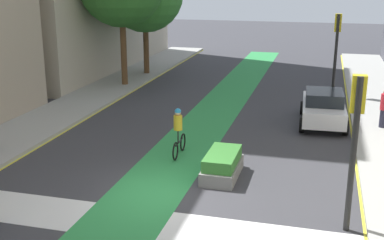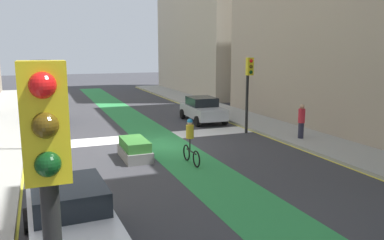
{
  "view_description": "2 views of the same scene",
  "coord_description": "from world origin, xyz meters",
  "px_view_note": "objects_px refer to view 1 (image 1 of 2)",
  "views": [
    {
      "loc": [
        4.59,
        -13.32,
        6.49
      ],
      "look_at": [
        -0.07,
        4.03,
        1.22
      ],
      "focal_mm": 46.36,
      "sensor_mm": 36.0,
      "label": 1
    },
    {
      "loc": [
        5.2,
        17.71,
        4.6
      ],
      "look_at": [
        -1.04,
        1.84,
        1.51
      ],
      "focal_mm": 36.49,
      "sensor_mm": 36.0,
      "label": 2
    }
  ],
  "objects_px": {
    "traffic_signal_near_right": "(356,124)",
    "median_planter": "(222,165)",
    "traffic_signal_far_right": "(337,40)",
    "car_white_right_far": "(323,107)",
    "cyclist_in_lane": "(178,131)",
    "pedestrian_sidewalk_right_a": "(384,108)"
  },
  "relations": [
    {
      "from": "cyclist_in_lane",
      "to": "median_planter",
      "type": "height_order",
      "value": "cyclist_in_lane"
    },
    {
      "from": "traffic_signal_far_right",
      "to": "traffic_signal_near_right",
      "type": "bearing_deg",
      "value": -88.85
    },
    {
      "from": "car_white_right_far",
      "to": "median_planter",
      "type": "xyz_separation_m",
      "value": [
        -3.15,
        -7.11,
        -0.4
      ]
    },
    {
      "from": "car_white_right_far",
      "to": "pedestrian_sidewalk_right_a",
      "type": "relative_size",
      "value": 2.51
    },
    {
      "from": "traffic_signal_far_right",
      "to": "median_planter",
      "type": "height_order",
      "value": "traffic_signal_far_right"
    },
    {
      "from": "traffic_signal_near_right",
      "to": "pedestrian_sidewalk_right_a",
      "type": "xyz_separation_m",
      "value": [
        1.75,
        9.4,
        -1.88
      ]
    },
    {
      "from": "pedestrian_sidewalk_right_a",
      "to": "median_planter",
      "type": "xyz_separation_m",
      "value": [
        -5.66,
        -6.81,
        -0.61
      ]
    },
    {
      "from": "traffic_signal_far_right",
      "to": "car_white_right_far",
      "type": "distance_m",
      "value": 6.01
    },
    {
      "from": "traffic_signal_far_right",
      "to": "median_planter",
      "type": "bearing_deg",
      "value": -105.94
    },
    {
      "from": "traffic_signal_far_right",
      "to": "cyclist_in_lane",
      "type": "xyz_separation_m",
      "value": [
        -5.57,
        -11.11,
        -2.18
      ]
    },
    {
      "from": "traffic_signal_far_right",
      "to": "median_planter",
      "type": "relative_size",
      "value": 2.04
    },
    {
      "from": "traffic_signal_far_right",
      "to": "car_white_right_far",
      "type": "height_order",
      "value": "traffic_signal_far_right"
    },
    {
      "from": "car_white_right_far",
      "to": "cyclist_in_lane",
      "type": "bearing_deg",
      "value": -132.37
    },
    {
      "from": "median_planter",
      "to": "cyclist_in_lane",
      "type": "bearing_deg",
      "value": 142.57
    },
    {
      "from": "traffic_signal_far_right",
      "to": "cyclist_in_lane",
      "type": "height_order",
      "value": "traffic_signal_far_right"
    },
    {
      "from": "traffic_signal_far_right",
      "to": "median_planter",
      "type": "xyz_separation_m",
      "value": [
        -3.6,
        -12.62,
        -2.75
      ]
    },
    {
      "from": "cyclist_in_lane",
      "to": "traffic_signal_far_right",
      "type": "bearing_deg",
      "value": 63.39
    },
    {
      "from": "traffic_signal_near_right",
      "to": "traffic_signal_far_right",
      "type": "xyz_separation_m",
      "value": [
        -0.31,
        15.2,
        0.25
      ]
    },
    {
      "from": "traffic_signal_far_right",
      "to": "cyclist_in_lane",
      "type": "bearing_deg",
      "value": -116.61
    },
    {
      "from": "car_white_right_far",
      "to": "median_planter",
      "type": "bearing_deg",
      "value": -113.89
    },
    {
      "from": "traffic_signal_near_right",
      "to": "median_planter",
      "type": "bearing_deg",
      "value": 146.5
    },
    {
      "from": "cyclist_in_lane",
      "to": "pedestrian_sidewalk_right_a",
      "type": "height_order",
      "value": "cyclist_in_lane"
    }
  ]
}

